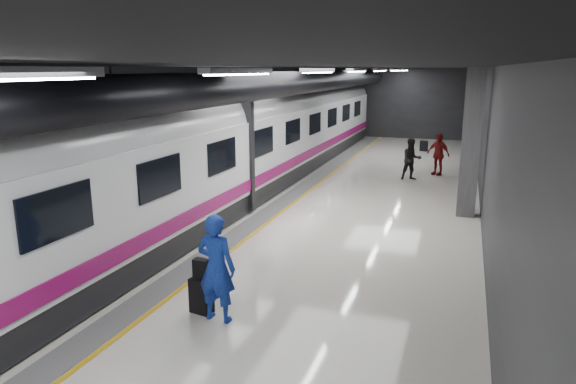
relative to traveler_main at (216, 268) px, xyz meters
The scene contains 9 objects.
ground 6.77m from the traveler_main, 93.20° to the left, with size 40.00×40.00×0.00m, color silver.
platform_hall 8.08m from the traveler_main, 94.94° to the left, with size 10.02×40.02×4.51m.
train 7.67m from the traveler_main, 118.45° to the left, with size 3.05×38.00×4.05m.
traveler_main is the anchor object (origin of this frame).
suitcase_main 0.80m from the traveler_main, 158.75° to the left, with size 0.41×0.26×0.67m, color black.
shoulder_bag 0.47m from the traveler_main, 156.41° to the left, with size 0.28×0.15×0.37m, color black.
traveler_far_a 13.63m from the traveler_main, 81.56° to the left, with size 0.82×0.64×1.69m, color black.
traveler_far_b 15.18m from the traveler_main, 78.74° to the left, with size 1.05×0.44×1.80m, color maroon.
suitcase_far 21.53m from the traveler_main, 84.98° to the left, with size 0.39×0.25×0.57m, color black.
Camera 1 is at (4.36, -14.32, 4.43)m, focal length 32.00 mm.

